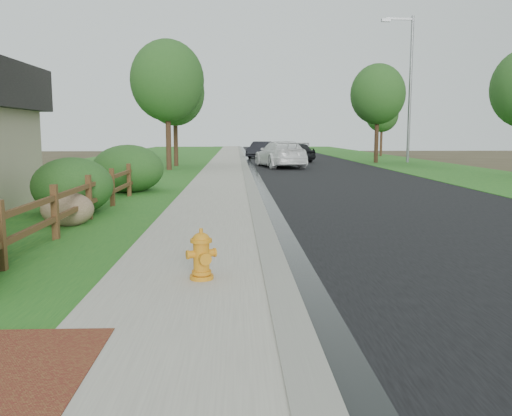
{
  "coord_description": "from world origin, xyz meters",
  "views": [
    {
      "loc": [
        -0.18,
        -5.08,
        2.05
      ],
      "look_at": [
        0.19,
        4.55,
        0.72
      ],
      "focal_mm": 38.0,
      "sensor_mm": 36.0,
      "label": 1
    }
  ],
  "objects_px": {
    "fire_hydrant": "(201,256)",
    "white_suv": "(281,154)",
    "streetlight": "(408,81)",
    "ranch_fence": "(74,202)",
    "dark_car_mid": "(294,152)"
  },
  "relations": [
    {
      "from": "fire_hydrant",
      "to": "white_suv",
      "type": "xyz_separation_m",
      "value": [
        3.2,
        25.77,
        0.4
      ]
    },
    {
      "from": "white_suv",
      "to": "streetlight",
      "type": "bearing_deg",
      "value": -161.92
    },
    {
      "from": "ranch_fence",
      "to": "dark_car_mid",
      "type": "distance_m",
      "value": 29.14
    },
    {
      "from": "white_suv",
      "to": "streetlight",
      "type": "height_order",
      "value": "streetlight"
    },
    {
      "from": "white_suv",
      "to": "streetlight",
      "type": "distance_m",
      "value": 11.61
    },
    {
      "from": "ranch_fence",
      "to": "white_suv",
      "type": "relative_size",
      "value": 3.09
    },
    {
      "from": "dark_car_mid",
      "to": "streetlight",
      "type": "xyz_separation_m",
      "value": [
        7.68,
        -1.61,
        4.95
      ]
    },
    {
      "from": "streetlight",
      "to": "fire_hydrant",
      "type": "bearing_deg",
      "value": -112.0
    },
    {
      "from": "streetlight",
      "to": "dark_car_mid",
      "type": "bearing_deg",
      "value": 168.13
    },
    {
      "from": "dark_car_mid",
      "to": "streetlight",
      "type": "bearing_deg",
      "value": 149.17
    },
    {
      "from": "fire_hydrant",
      "to": "streetlight",
      "type": "relative_size",
      "value": 0.07
    },
    {
      "from": "streetlight",
      "to": "white_suv",
      "type": "bearing_deg",
      "value": -151.37
    },
    {
      "from": "ranch_fence",
      "to": "streetlight",
      "type": "xyz_separation_m",
      "value": [
        15.41,
        26.48,
        5.07
      ]
    },
    {
      "from": "fire_hydrant",
      "to": "ranch_fence",
      "type": "bearing_deg",
      "value": 124.31
    },
    {
      "from": "white_suv",
      "to": "dark_car_mid",
      "type": "relative_size",
      "value": 1.31
    }
  ]
}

